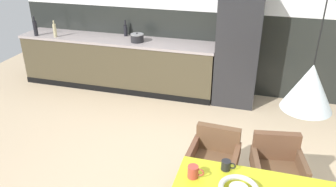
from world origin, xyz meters
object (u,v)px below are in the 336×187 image
(bottle_vinegar_dark, at_px, (35,28))
(bottle_oil_tall, at_px, (126,30))
(mug_dark_espresso, at_px, (226,165))
(armchair_far_side, at_px, (215,153))
(bottle_spice_small, at_px, (55,30))
(refrigerator_column, at_px, (238,46))
(pendant_lamp_over_table_near, at_px, (309,87))
(cooking_pot, at_px, (137,38))
(mug_glass_clear, at_px, (193,172))
(armchair_head_of_table, at_px, (277,162))

(bottle_vinegar_dark, relative_size, bottle_oil_tall, 1.24)
(mug_dark_espresso, relative_size, bottle_oil_tall, 0.44)
(armchair_far_side, height_order, bottle_spice_small, bottle_spice_small)
(refrigerator_column, xyz_separation_m, pendant_lamp_over_table_near, (0.63, -3.13, 0.77))
(bottle_vinegar_dark, height_order, pendant_lamp_over_table_near, pendant_lamp_over_table_near)
(cooking_pot, bearing_deg, mug_glass_clear, -61.56)
(armchair_far_side, xyz_separation_m, mug_dark_espresso, (0.16, -0.57, 0.31))
(mug_dark_espresso, bearing_deg, cooking_pot, 123.56)
(armchair_far_side, bearing_deg, cooking_pot, -49.56)
(cooking_pot, height_order, bottle_spice_small, bottle_spice_small)
(armchair_head_of_table, bearing_deg, bottle_vinegar_dark, -36.43)
(armchair_head_of_table, relative_size, mug_glass_clear, 5.58)
(refrigerator_column, relative_size, bottle_vinegar_dark, 5.51)
(armchair_head_of_table, xyz_separation_m, mug_dark_espresso, (-0.45, -0.57, 0.29))
(mug_glass_clear, relative_size, pendant_lamp_over_table_near, 0.12)
(armchair_head_of_table, height_order, mug_glass_clear, mug_glass_clear)
(mug_glass_clear, xyz_separation_m, mug_dark_espresso, (0.24, 0.17, -0.01))
(bottle_vinegar_dark, relative_size, pendant_lamp_over_table_near, 0.31)
(refrigerator_column, bearing_deg, armchair_far_side, -89.78)
(refrigerator_column, relative_size, armchair_head_of_table, 2.51)
(cooking_pot, distance_m, bottle_oil_tall, 0.42)
(cooking_pot, relative_size, bottle_spice_small, 0.75)
(pendant_lamp_over_table_near, bearing_deg, cooking_pot, 126.61)
(refrigerator_column, bearing_deg, cooking_pot, -177.71)
(mug_glass_clear, bearing_deg, cooking_pot, 118.44)
(cooking_pot, bearing_deg, armchair_far_side, -52.71)
(bottle_spice_small, bearing_deg, mug_glass_clear, -42.52)
(refrigerator_column, height_order, mug_dark_espresso, refrigerator_column)
(armchair_far_side, distance_m, mug_glass_clear, 0.81)
(refrigerator_column, height_order, bottle_oil_tall, refrigerator_column)
(armchair_head_of_table, distance_m, pendant_lamp_over_table_near, 1.50)
(armchair_head_of_table, xyz_separation_m, bottle_vinegar_dark, (-4.11, 2.03, 0.52))
(refrigerator_column, distance_m, armchair_far_side, 2.29)
(armchair_far_side, xyz_separation_m, pendant_lamp_over_table_near, (0.62, -0.89, 1.22))
(bottle_vinegar_dark, distance_m, pendant_lamp_over_table_near, 5.10)
(mug_dark_espresso, height_order, pendant_lamp_over_table_near, pendant_lamp_over_table_near)
(cooking_pot, xyz_separation_m, bottle_spice_small, (-1.46, -0.12, 0.05))
(refrigerator_column, xyz_separation_m, bottle_oil_tall, (-1.97, 0.21, 0.05))
(refrigerator_column, bearing_deg, bottle_oil_tall, 173.97)
(bottle_spice_small, relative_size, bottle_oil_tall, 1.05)
(armchair_head_of_table, distance_m, bottle_spice_small, 4.29)
(bottle_vinegar_dark, height_order, bottle_oil_tall, bottle_vinegar_dark)
(mug_glass_clear, height_order, bottle_vinegar_dark, bottle_vinegar_dark)
(bottle_vinegar_dark, bearing_deg, refrigerator_column, 3.36)
(bottle_spice_small, distance_m, pendant_lamp_over_table_near, 4.82)
(mug_glass_clear, bearing_deg, armchair_head_of_table, 47.13)
(mug_dark_espresso, height_order, bottle_spice_small, bottle_spice_small)
(refrigerator_column, relative_size, mug_glass_clear, 14.00)
(mug_dark_espresso, height_order, cooking_pot, cooking_pot)
(refrigerator_column, bearing_deg, armchair_head_of_table, -74.57)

